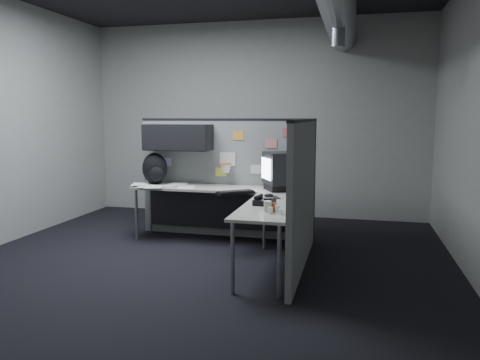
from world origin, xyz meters
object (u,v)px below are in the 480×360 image
(monitor, at_px, (283,171))
(keyboard, at_px, (235,192))
(desk, at_px, (231,201))
(phone, at_px, (264,201))
(backpack, at_px, (155,169))

(monitor, bearing_deg, keyboard, -123.53)
(desk, height_order, phone, phone)
(monitor, distance_m, keyboard, 0.70)
(desk, xyz_separation_m, monitor, (0.61, 0.25, 0.37))
(phone, height_order, backpack, backpack)
(monitor, xyz_separation_m, backpack, (-1.77, 0.06, -0.04))
(desk, bearing_deg, phone, -53.43)
(monitor, height_order, phone, monitor)
(desk, relative_size, backpack, 5.32)
(keyboard, distance_m, phone, 0.76)
(keyboard, xyz_separation_m, backpack, (-1.26, 0.49, 0.19))
(keyboard, bearing_deg, desk, 126.14)
(keyboard, relative_size, backpack, 1.05)
(keyboard, height_order, phone, phone)
(monitor, height_order, keyboard, monitor)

